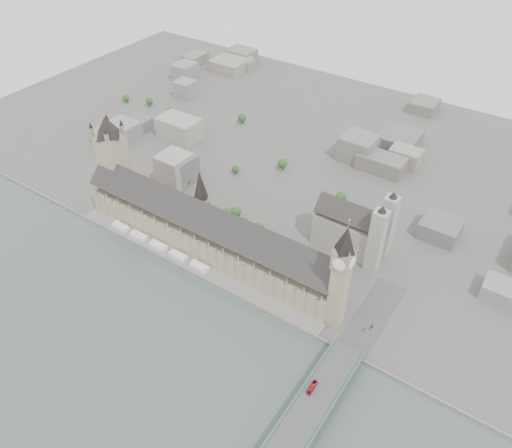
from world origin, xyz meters
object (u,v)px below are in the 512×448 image
Objects in this scene: elizabeth_tower at (342,271)px; westminster_bridge at (301,426)px; victoria_tower at (113,158)px; car_approach at (371,327)px; red_bus_north at (312,387)px; palace_of_westminster at (208,231)px; westminster_abbey at (354,229)px.

elizabeth_tower reaches higher than westminster_bridge.
victoria_tower reaches higher than car_approach.
victoria_tower reaches higher than red_bus_north.
elizabeth_tower is at bearing -4.85° from palace_of_westminster.
westminster_abbey is 5.65× the size of red_bus_north.
car_approach is at bearing 86.46° from westminster_bridge.
westminster_abbey reaches higher than car_approach.
red_bus_north is at bearing 103.34° from westminster_bridge.
westminster_bridge is at bearing -74.36° from westminster_abbey.
westminster_bridge is 27.15m from red_bus_north.
victoria_tower is 20.18× the size of car_approach.
elizabeth_tower is 1.07× the size of victoria_tower.
elizabeth_tower is at bearing -169.67° from car_approach.
car_approach is (168.05, -9.36, -11.74)m from palace_of_westminster.
victoria_tower is 309.91m from westminster_bridge.
red_bus_north is 73.28m from car_approach.
victoria_tower is (-122.00, 6.30, 32.50)m from palace_of_westminster.
car_approach is at bearing -3.19° from palace_of_westminster.
victoria_tower reaches higher than palace_of_westminster.
westminster_abbey is at bearing 103.96° from red_bus_north.
elizabeth_tower is at bearing 102.34° from red_bus_north.
palace_of_westminster is at bearing 146.51° from westminster_bridge.
westminster_abbey is 163.78m from red_bus_north.
elizabeth_tower is 111.81m from westminster_bridge.
westminster_bridge is (24.00, -95.50, -52.96)m from elizabeth_tower.
westminster_bridge is at bearing -33.49° from palace_of_westminster.
palace_of_westminster is 195.05m from westminster_bridge.
red_bus_north is (45.01, -156.93, -13.16)m from westminster_abbey.
elizabeth_tower is 0.33× the size of westminster_bridge.
victoria_tower is (-260.00, 18.00, -2.88)m from elizabeth_tower.
palace_of_westminster is at bearing -177.31° from car_approach.
westminster_bridge is 98.20m from car_approach.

